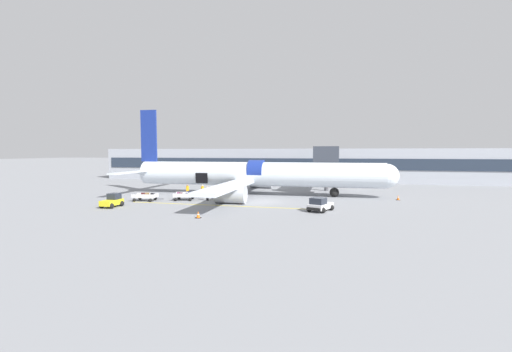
% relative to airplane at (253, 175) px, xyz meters
% --- Properties ---
extents(ground_plane, '(500.00, 500.00, 0.00)m').
position_rel_airplane_xyz_m(ground_plane, '(2.54, -6.18, -2.69)').
color(ground_plane, gray).
extents(apron_marking_line, '(22.09, 0.72, 0.01)m').
position_rel_airplane_xyz_m(apron_marking_line, '(-0.89, -9.94, -2.69)').
color(apron_marking_line, yellow).
rests_on(apron_marking_line, ground_plane).
extents(terminal_strip, '(79.06, 11.24, 6.39)m').
position_rel_airplane_xyz_m(terminal_strip, '(2.54, 25.92, 0.51)').
color(terminal_strip, '#9EA3AD').
rests_on(terminal_strip, ground_plane).
extents(jet_bridge_stub, '(3.39, 10.97, 6.53)m').
position_rel_airplane_xyz_m(jet_bridge_stub, '(9.64, 6.10, 2.23)').
color(jet_bridge_stub, '#4C4C51').
rests_on(jet_bridge_stub, ground_plane).
extents(airplane, '(36.39, 32.96, 11.76)m').
position_rel_airplane_xyz_m(airplane, '(0.00, 0.00, 0.00)').
color(airplane, silver).
rests_on(airplane, ground_plane).
extents(baggage_tug_lead, '(1.76, 2.59, 1.42)m').
position_rel_airplane_xyz_m(baggage_tug_lead, '(-12.00, -13.36, -2.09)').
color(baggage_tug_lead, yellow).
rests_on(baggage_tug_lead, ground_plane).
extents(baggage_tug_mid, '(2.67, 3.32, 1.37)m').
position_rel_airplane_xyz_m(baggage_tug_mid, '(9.39, -11.12, -2.09)').
color(baggage_tug_mid, silver).
rests_on(baggage_tug_mid, ground_plane).
extents(baggage_cart_loading, '(3.46, 2.51, 1.05)m').
position_rel_airplane_xyz_m(baggage_cart_loading, '(-6.73, -6.89, -2.22)').
color(baggage_cart_loading, silver).
rests_on(baggage_cart_loading, ground_plane).
extents(baggage_cart_queued, '(3.74, 2.06, 1.01)m').
position_rel_airplane_xyz_m(baggage_cart_queued, '(-10.91, -8.58, -2.23)').
color(baggage_cart_queued, silver).
rests_on(baggage_cart_queued, ground_plane).
extents(ground_crew_loader_a, '(0.59, 0.49, 1.69)m').
position_rel_airplane_xyz_m(ground_crew_loader_a, '(-3.97, -6.63, -1.80)').
color(ground_crew_loader_a, black).
rests_on(ground_crew_loader_a, ground_plane).
extents(ground_crew_loader_b, '(0.40, 0.56, 1.60)m').
position_rel_airplane_xyz_m(ground_crew_loader_b, '(-7.72, -3.93, -1.85)').
color(ground_crew_loader_b, '#1E2338').
rests_on(ground_crew_loader_b, ground_plane).
extents(ground_crew_driver, '(0.47, 0.52, 1.55)m').
position_rel_airplane_xyz_m(ground_crew_driver, '(-3.89, -4.80, -1.87)').
color(ground_crew_driver, '#1E2338').
rests_on(ground_crew_driver, ground_plane).
extents(ground_crew_supervisor, '(0.43, 0.59, 1.68)m').
position_rel_airplane_xyz_m(ground_crew_supervisor, '(-5.40, -4.59, -1.80)').
color(ground_crew_supervisor, '#2D2D33').
rests_on(ground_crew_supervisor, ground_plane).
extents(safety_cone_nose, '(0.44, 0.44, 0.57)m').
position_rel_airplane_xyz_m(safety_cone_nose, '(18.29, -1.19, -2.43)').
color(safety_cone_nose, black).
rests_on(safety_cone_nose, ground_plane).
extents(safety_cone_engine_left, '(0.48, 0.48, 0.60)m').
position_rel_airplane_xyz_m(safety_cone_engine_left, '(-0.87, -16.99, -2.41)').
color(safety_cone_engine_left, black).
rests_on(safety_cone_engine_left, ground_plane).
extents(safety_cone_wingtip, '(0.46, 0.46, 0.70)m').
position_rel_airplane_xyz_m(safety_cone_wingtip, '(0.60, -8.43, -2.36)').
color(safety_cone_wingtip, black).
rests_on(safety_cone_wingtip, ground_plane).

